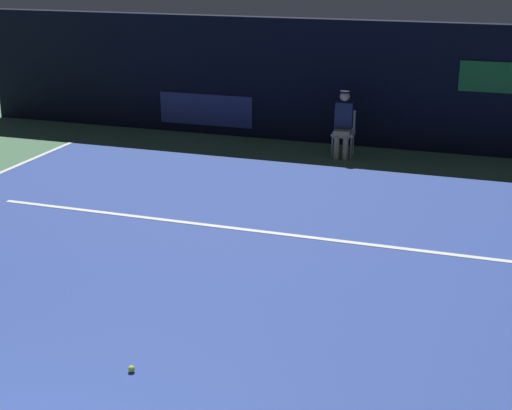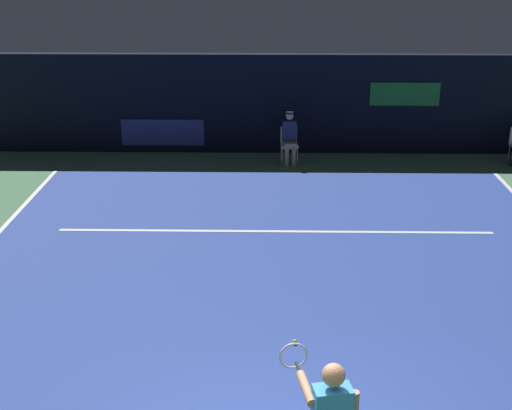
# 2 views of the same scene
# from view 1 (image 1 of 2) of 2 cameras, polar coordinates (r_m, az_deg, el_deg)

# --- Properties ---
(ground_plane) EXTENTS (33.27, 33.27, 0.00)m
(ground_plane) POSITION_cam_1_polar(r_m,az_deg,el_deg) (9.73, -4.66, -5.94)
(ground_plane) COLOR #4C7A56
(court_surface) EXTENTS (10.85, 11.67, 0.01)m
(court_surface) POSITION_cam_1_polar(r_m,az_deg,el_deg) (9.73, -4.66, -5.91)
(court_surface) COLOR #2D479E
(court_surface) RESTS_ON ground
(line_service) EXTENTS (8.46, 0.10, 0.01)m
(line_service) POSITION_cam_1_polar(r_m,az_deg,el_deg) (11.48, -0.63, -1.86)
(line_service) COLOR white
(line_service) RESTS_ON court_surface
(back_wall) EXTENTS (16.88, 0.33, 2.60)m
(back_wall) POSITION_cam_1_polar(r_m,az_deg,el_deg) (16.48, 6.07, 9.01)
(back_wall) COLOR black
(back_wall) RESTS_ON ground
(line_judge_on_chair) EXTENTS (0.47, 0.55, 1.32)m
(line_judge_on_chair) POSITION_cam_1_polar(r_m,az_deg,el_deg) (15.49, 6.49, 6.06)
(line_judge_on_chair) COLOR white
(line_judge_on_chair) RESTS_ON ground
(tennis_ball) EXTENTS (0.07, 0.07, 0.07)m
(tennis_ball) POSITION_cam_1_polar(r_m,az_deg,el_deg) (7.93, -9.21, -11.88)
(tennis_ball) COLOR #CCE033
(tennis_ball) RESTS_ON court_surface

